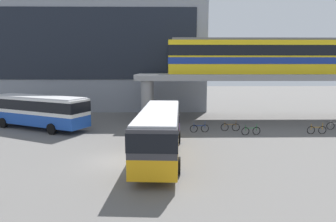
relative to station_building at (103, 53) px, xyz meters
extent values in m
plane|color=#605E5B|center=(6.20, -16.37, -8.10)|extent=(120.00, 120.00, 0.00)
cube|color=gray|center=(0.00, 0.03, 0.00)|extent=(29.81, 13.31, 16.20)
cube|color=black|center=(0.00, -6.68, 0.81)|extent=(26.83, 0.10, 9.07)
cube|color=gray|center=(20.40, -12.24, -3.18)|extent=(28.37, 7.15, 0.60)
cylinder|color=gray|center=(7.42, -15.02, -5.79)|extent=(1.10, 1.10, 4.62)
cylinder|color=gray|center=(7.42, -9.47, -5.79)|extent=(1.10, 1.10, 4.62)
cube|color=yellow|center=(20.12, -12.24, -1.08)|extent=(20.85, 2.90, 3.60)
cube|color=navy|center=(20.12, -12.24, -1.44)|extent=(20.91, 2.96, 0.70)
cube|color=black|center=(20.12, -12.24, -0.36)|extent=(20.91, 2.96, 1.10)
cube|color=slate|center=(20.12, -12.24, 0.84)|extent=(20.02, 2.61, 0.24)
cube|color=orange|center=(8.93, -25.50, -7.05)|extent=(3.13, 11.13, 1.10)
cube|color=#333338|center=(8.93, -25.50, -5.75)|extent=(3.13, 11.13, 1.50)
cube|color=black|center=(8.93, -25.50, -5.68)|extent=(3.17, 11.17, 0.96)
cube|color=silver|center=(8.93, -25.50, -4.94)|extent=(2.97, 10.57, 0.12)
cylinder|color=black|center=(7.88, -21.91, -7.60)|extent=(0.34, 1.01, 1.00)
cylinder|color=black|center=(10.38, -22.06, -7.60)|extent=(0.34, 1.01, 1.00)
cylinder|color=black|center=(7.50, -28.50, -7.60)|extent=(0.34, 1.01, 1.00)
cylinder|color=black|center=(10.00, -28.65, -7.60)|extent=(0.34, 1.01, 1.00)
cube|color=#1E4CB2|center=(-3.13, -16.46, -7.05)|extent=(10.98, 7.08, 1.10)
cube|color=silver|center=(-3.13, -16.46, -5.75)|extent=(10.98, 7.08, 1.50)
cube|color=black|center=(-3.13, -16.46, -5.68)|extent=(11.03, 7.13, 0.96)
cube|color=silver|center=(-3.13, -16.46, -4.94)|extent=(10.43, 6.73, 0.12)
cylinder|color=black|center=(-6.84, -16.04, -7.60)|extent=(1.02, 0.69, 1.00)
cylinder|color=black|center=(-5.74, -13.79, -7.60)|extent=(1.02, 0.69, 1.00)
cylinder|color=black|center=(-0.91, -18.94, -7.60)|extent=(1.02, 0.69, 1.00)
cylinder|color=black|center=(0.19, -16.69, -7.60)|extent=(1.02, 0.69, 1.00)
torus|color=black|center=(25.38, -17.29, -7.76)|extent=(0.74, 0.17, 0.74)
cylinder|color=silver|center=(25.38, -17.29, -7.46)|extent=(0.04, 0.04, 0.55)
torus|color=black|center=(16.03, -17.76, -7.76)|extent=(0.74, 0.11, 0.74)
torus|color=black|center=(14.99, -17.69, -7.76)|extent=(0.74, 0.11, 0.74)
cylinder|color=#996626|center=(15.51, -17.73, -7.48)|extent=(1.05, 0.13, 0.05)
cylinder|color=#996626|center=(14.99, -17.69, -7.46)|extent=(0.04, 0.04, 0.55)
cylinder|color=#996626|center=(16.03, -17.76, -7.41)|extent=(0.04, 0.04, 0.65)
torus|color=black|center=(23.60, -19.07, -7.76)|extent=(0.74, 0.07, 0.74)
torus|color=black|center=(22.55, -19.08, -7.76)|extent=(0.74, 0.07, 0.74)
cylinder|color=orange|center=(23.07, -19.07, -7.48)|extent=(1.05, 0.07, 0.05)
cylinder|color=orange|center=(22.55, -19.08, -7.46)|extent=(0.04, 0.04, 0.55)
cylinder|color=orange|center=(23.60, -19.07, -7.41)|extent=(0.04, 0.04, 0.65)
torus|color=black|center=(13.03, -18.22, -7.76)|extent=(0.74, 0.13, 0.74)
torus|color=black|center=(11.98, -18.31, -7.76)|extent=(0.74, 0.13, 0.74)
cylinder|color=#1E3FA5|center=(12.50, -18.26, -7.48)|extent=(1.05, 0.15, 0.05)
cylinder|color=#1E3FA5|center=(11.98, -18.31, -7.46)|extent=(0.04, 0.04, 0.55)
cylinder|color=#1E3FA5|center=(13.03, -18.22, -7.41)|extent=(0.04, 0.04, 0.65)
torus|color=black|center=(17.51, -19.29, -7.76)|extent=(0.74, 0.16, 0.74)
torus|color=black|center=(16.47, -19.43, -7.76)|extent=(0.74, 0.16, 0.74)
cylinder|color=#1E7F33|center=(16.99, -19.36, -7.48)|extent=(1.05, 0.19, 0.05)
cylinder|color=#1E7F33|center=(16.47, -19.43, -7.46)|extent=(0.04, 0.04, 0.55)
cylinder|color=#1E7F33|center=(17.51, -19.29, -7.41)|extent=(0.04, 0.04, 0.65)
cylinder|color=#724C8C|center=(10.54, -17.99, -7.67)|extent=(0.32, 0.32, 0.86)
cube|color=#26262D|center=(10.54, -17.99, -6.90)|extent=(0.31, 0.43, 0.68)
sphere|color=tan|center=(10.54, -17.99, -6.44)|extent=(0.23, 0.23, 0.23)
camera|label=1|loc=(9.20, -44.14, -2.02)|focal=30.50mm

